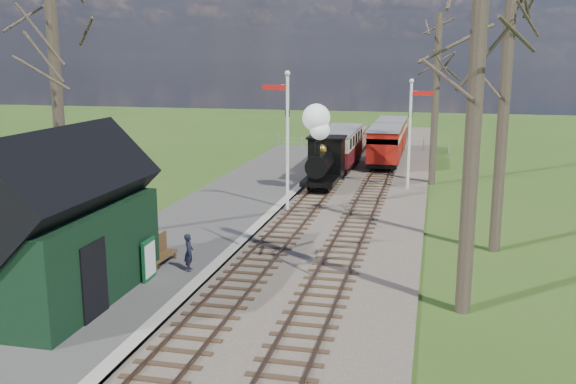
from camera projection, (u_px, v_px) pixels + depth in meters
name	position (u px, v px, depth m)	size (l,w,h in m)	color
distant_hills	(394.00, 250.00, 77.61)	(114.40, 48.00, 22.02)	#385B23
ballast_bed	(350.00, 187.00, 33.86)	(8.00, 60.00, 0.10)	brown
track_near	(326.00, 185.00, 34.13)	(1.60, 60.00, 0.15)	brown
track_far	(375.00, 187.00, 33.56)	(1.60, 60.00, 0.15)	brown
platform	(213.00, 217.00, 27.27)	(5.00, 44.00, 0.20)	#474442
coping_strip	(265.00, 220.00, 26.77)	(0.40, 44.00, 0.21)	#B2AD9E
station_shed	(60.00, 227.00, 17.46)	(3.25, 6.30, 4.78)	black
semaphore_near	(286.00, 131.00, 27.85)	(1.22, 0.24, 6.22)	silver
semaphore_far	(411.00, 126.00, 32.50)	(1.22, 0.24, 5.72)	silver
bare_trees	(307.00, 105.00, 21.43)	(15.51, 22.39, 12.00)	#382D23
fence_line	(361.00, 143.00, 47.32)	(12.60, 0.08, 1.00)	slate
locomotive	(323.00, 152.00, 32.78)	(1.75, 4.08, 4.37)	black
coach	(340.00, 146.00, 38.67)	(2.04, 7.00, 2.15)	black
red_carriage_a	(385.00, 146.00, 39.37)	(1.94, 4.81, 2.04)	black
red_carriage_b	(391.00, 135.00, 44.61)	(1.94, 4.81, 2.04)	black
sign_board	(149.00, 260.00, 19.29)	(0.13, 0.85, 1.24)	#0F4623
bench	(157.00, 252.00, 20.72)	(0.55, 1.62, 0.91)	#4B341B
person	(189.00, 252.00, 20.10)	(0.43, 0.28, 1.19)	black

